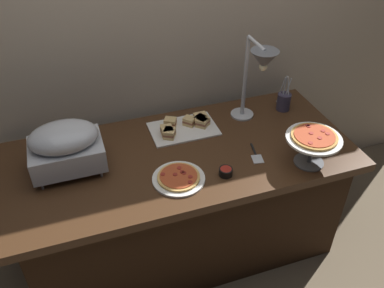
{
  "coord_description": "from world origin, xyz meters",
  "views": [
    {
      "loc": [
        -0.51,
        -1.68,
        2.16
      ],
      "look_at": [
        0.06,
        0.0,
        0.81
      ],
      "focal_mm": 38.52,
      "sensor_mm": 36.0,
      "label": 1
    }
  ],
  "objects": [
    {
      "name": "back_wall",
      "position": [
        0.0,
        0.5,
        1.2
      ],
      "size": [
        4.4,
        0.04,
        2.4
      ],
      "primitive_type": "cube",
      "color": "tan",
      "rests_on": "ground_plane"
    },
    {
      "name": "pizza_plate_front",
      "position": [
        -0.08,
        -0.2,
        0.77
      ],
      "size": [
        0.27,
        0.27,
        0.03
      ],
      "color": "white",
      "rests_on": "buffet_table"
    },
    {
      "name": "ground_plane",
      "position": [
        0.0,
        0.0,
        0.0
      ],
      "size": [
        8.0,
        8.0,
        0.0
      ],
      "primitive_type": "plane",
      "color": "brown"
    },
    {
      "name": "sandwich_platter",
      "position": [
        0.09,
        0.21,
        0.78
      ],
      "size": [
        0.39,
        0.25,
        0.06
      ],
      "color": "white",
      "rests_on": "buffet_table"
    },
    {
      "name": "heat_lamp",
      "position": [
        0.47,
        0.09,
        1.17
      ],
      "size": [
        0.15,
        0.34,
        0.52
      ],
      "color": "#B7BABF",
      "rests_on": "buffet_table"
    },
    {
      "name": "serving_spatula",
      "position": [
        0.38,
        -0.14,
        0.76
      ],
      "size": [
        0.07,
        0.17,
        0.01
      ],
      "color": "#B7BABF",
      "rests_on": "buffet_table"
    },
    {
      "name": "utensil_holder",
      "position": [
        0.74,
        0.22,
        0.82
      ],
      "size": [
        0.08,
        0.09,
        0.23
      ],
      "color": "#383347",
      "rests_on": "buffet_table"
    },
    {
      "name": "chafing_dish",
      "position": [
        -0.59,
        0.06,
        0.92
      ],
      "size": [
        0.36,
        0.26,
        0.28
      ],
      "color": "#B7BABF",
      "rests_on": "buffet_table"
    },
    {
      "name": "buffet_table",
      "position": [
        0.0,
        0.0,
        0.39
      ],
      "size": [
        1.9,
        0.84,
        0.76
      ],
      "color": "#422816",
      "rests_on": "ground_plane"
    },
    {
      "name": "pizza_plate_center",
      "position": [
        0.62,
        -0.29,
        0.91
      ],
      "size": [
        0.29,
        0.29,
        0.18
      ],
      "color": "#595B60",
      "rests_on": "buffet_table"
    },
    {
      "name": "sauce_cup_near",
      "position": [
        0.16,
        -0.24,
        0.78
      ],
      "size": [
        0.07,
        0.07,
        0.04
      ],
      "color": "black",
      "rests_on": "buffet_table"
    }
  ]
}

